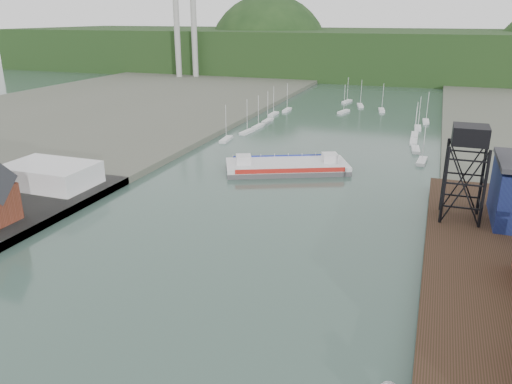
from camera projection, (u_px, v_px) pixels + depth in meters
The scene contains 7 objects.
east_pier at pixel (475, 253), 73.10m from camera, with size 14.00×70.00×2.45m.
white_shed at pixel (50, 175), 102.66m from camera, with size 18.00×12.00×4.50m, color silver.
lift_tower at pixel (470, 141), 80.65m from camera, with size 6.50×6.50×16.00m.
marina_sailboats at pixel (342, 123), 168.24m from camera, with size 57.71×92.65×0.90m.
smokestacks at pixel (185, 24), 275.45m from camera, with size 11.20×8.20×60.00m.
distant_hills at pixel (384, 57), 310.60m from camera, with size 500.00×120.00×80.00m.
chain_ferry at pixel (287, 166), 117.73m from camera, with size 30.56×22.11×4.09m.
Camera 1 is at (29.05, -27.81, 34.91)m, focal length 35.00 mm.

